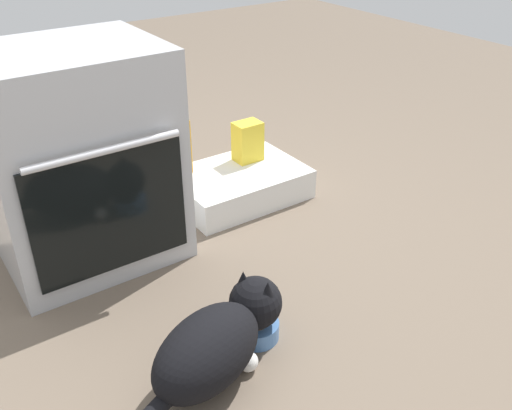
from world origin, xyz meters
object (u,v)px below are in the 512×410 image
at_px(pantry_cabinet, 239,184).
at_px(cat, 215,343).
at_px(food_bowl, 256,328).
at_px(juice_carton, 179,147).
at_px(snack_bag, 248,141).
at_px(oven, 79,159).

distance_m(pantry_cabinet, cat, 1.05).
bearing_deg(food_bowl, juice_carton, 76.00).
relative_size(food_bowl, snack_bag, 0.79).
bearing_deg(cat, snack_bag, 31.99).
height_order(oven, cat, oven).
height_order(cat, snack_bag, snack_bag).
relative_size(oven, juice_carton, 3.26).
height_order(oven, snack_bag, oven).
height_order(pantry_cabinet, juice_carton, juice_carton).
bearing_deg(cat, juice_carton, 47.44).
relative_size(food_bowl, cat, 0.19).
height_order(food_bowl, snack_bag, snack_bag).
bearing_deg(pantry_cabinet, snack_bag, 36.29).
xyz_separation_m(juice_carton, snack_bag, (0.31, -0.06, -0.03)).
bearing_deg(food_bowl, snack_bag, 57.55).
relative_size(cat, juice_carton, 3.15).
bearing_deg(snack_bag, pantry_cabinet, -143.71).
height_order(pantry_cabinet, snack_bag, snack_bag).
bearing_deg(oven, cat, -85.92).
xyz_separation_m(cat, juice_carton, (0.41, 0.97, 0.13)).
relative_size(pantry_cabinet, juice_carton, 2.36).
xyz_separation_m(food_bowl, cat, (-0.19, -0.07, 0.09)).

